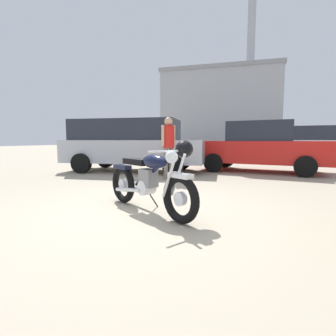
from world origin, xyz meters
The scene contains 8 objects.
ground_plane centered at (0.00, 0.00, 0.00)m, with size 80.00×80.00×0.00m, color tan.
vintage_motorcycle centered at (0.12, 0.00, 0.49)m, with size 1.83×1.17×1.07m.
bystander centered at (-0.65, 3.04, 1.02)m, with size 0.30×0.40×1.66m.
red_hatchback_near centered at (1.69, 5.73, 0.84)m, with size 4.39×2.34×1.67m.
white_estate_far centered at (3.49, 10.96, 0.94)m, with size 4.72×2.01×1.74m.
silver_sedan_mid centered at (-5.11, 8.77, 0.92)m, with size 4.04×2.11×1.78m.
blue_hatchback_right centered at (-2.45, 4.42, 0.94)m, with size 4.88×2.40×1.74m.
industrial_building centered at (-3.36, 33.72, 5.37)m, with size 15.91×9.80×23.42m.
Camera 1 is at (1.57, -3.44, 1.06)m, focal length 27.37 mm.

